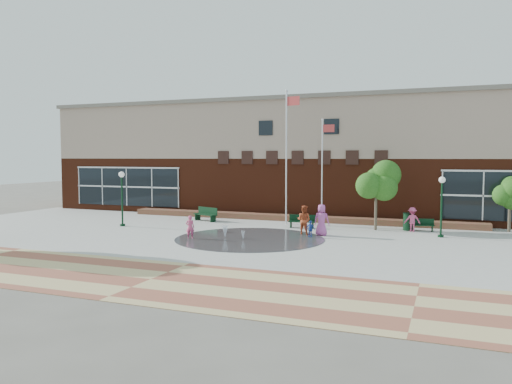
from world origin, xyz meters
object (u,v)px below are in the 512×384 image
(bench_left, at_px, (206,217))
(child_splash, at_px, (190,227))
(flagpole_right, at_px, (323,166))
(flagpole_left, at_px, (287,150))
(trash_can, at_px, (408,222))

(bench_left, bearing_deg, child_splash, -48.15)
(flagpole_right, distance_m, bench_left, 9.20)
(flagpole_left, relative_size, trash_can, 8.13)
(trash_can, distance_m, child_splash, 13.68)
(bench_left, xyz_separation_m, trash_can, (14.00, 0.47, 0.25))
(flagpole_left, height_order, child_splash, flagpole_left)
(flagpole_left, bearing_deg, trash_can, 10.88)
(flagpole_right, xyz_separation_m, trash_can, (5.62, -0.40, -3.44))
(flagpole_right, relative_size, child_splash, 5.38)
(trash_can, xyz_separation_m, child_splash, (-11.25, -7.79, 0.09))
(trash_can, height_order, child_splash, child_splash)
(flagpole_right, distance_m, child_splash, 10.48)
(flagpole_left, relative_size, bench_left, 4.48)
(flagpole_left, xyz_separation_m, bench_left, (-5.94, -0.61, -4.80))
(flagpole_right, height_order, child_splash, flagpole_right)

